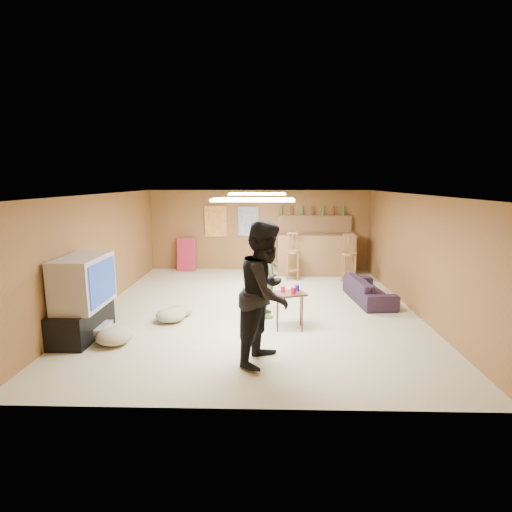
{
  "coord_description": "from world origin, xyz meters",
  "views": [
    {
      "loc": [
        0.2,
        -7.46,
        2.44
      ],
      "look_at": [
        0.0,
        0.2,
        1.0
      ],
      "focal_mm": 28.0,
      "sensor_mm": 36.0,
      "label": 1
    }
  ],
  "objects_px": {
    "sofa": "(369,290)",
    "bar_counter": "(315,254)",
    "person_olive": "(266,271)",
    "person_black": "(266,293)",
    "tray_table": "(289,311)",
    "tv_body": "(83,282)"
  },
  "relations": [
    {
      "from": "person_olive",
      "to": "person_black",
      "type": "xyz_separation_m",
      "value": [
        -0.01,
        -1.87,
        0.12
      ]
    },
    {
      "from": "person_olive",
      "to": "sofa",
      "type": "relative_size",
      "value": 1.04
    },
    {
      "from": "tv_body",
      "to": "bar_counter",
      "type": "relative_size",
      "value": 0.55
    },
    {
      "from": "tray_table",
      "to": "tv_body",
      "type": "bearing_deg",
      "value": -172.62
    },
    {
      "from": "tv_body",
      "to": "bar_counter",
      "type": "xyz_separation_m",
      "value": [
        4.15,
        4.45,
        -0.35
      ]
    },
    {
      "from": "bar_counter",
      "to": "tv_body",
      "type": "bearing_deg",
      "value": -133.0
    },
    {
      "from": "tv_body",
      "to": "person_olive",
      "type": "height_order",
      "value": "person_olive"
    },
    {
      "from": "person_black",
      "to": "person_olive",
      "type": "bearing_deg",
      "value": 21.1
    },
    {
      "from": "person_olive",
      "to": "tray_table",
      "type": "bearing_deg",
      "value": -159.63
    },
    {
      "from": "sofa",
      "to": "tray_table",
      "type": "bearing_deg",
      "value": 128.02
    },
    {
      "from": "tv_body",
      "to": "person_olive",
      "type": "bearing_deg",
      "value": 20.74
    },
    {
      "from": "bar_counter",
      "to": "person_black",
      "type": "bearing_deg",
      "value": -103.98
    },
    {
      "from": "sofa",
      "to": "bar_counter",
      "type": "bearing_deg",
      "value": 13.6
    },
    {
      "from": "bar_counter",
      "to": "tray_table",
      "type": "height_order",
      "value": "bar_counter"
    },
    {
      "from": "tv_body",
      "to": "person_olive",
      "type": "distance_m",
      "value": 3.05
    },
    {
      "from": "person_black",
      "to": "sofa",
      "type": "distance_m",
      "value": 3.62
    },
    {
      "from": "tv_body",
      "to": "person_black",
      "type": "distance_m",
      "value": 2.95
    },
    {
      "from": "tray_table",
      "to": "bar_counter",
      "type": "bearing_deg",
      "value": 77.32
    },
    {
      "from": "tv_body",
      "to": "person_black",
      "type": "bearing_deg",
      "value": -15.47
    },
    {
      "from": "bar_counter",
      "to": "person_olive",
      "type": "height_order",
      "value": "person_olive"
    },
    {
      "from": "person_black",
      "to": "tray_table",
      "type": "bearing_deg",
      "value": 3.09
    },
    {
      "from": "person_olive",
      "to": "bar_counter",
      "type": "bearing_deg",
      "value": -31.39
    }
  ]
}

